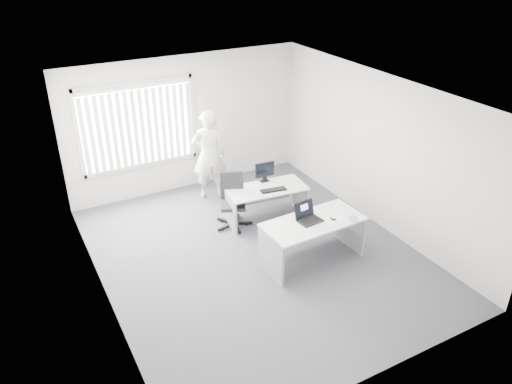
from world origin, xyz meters
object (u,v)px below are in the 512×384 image
desk_near (313,232)px  person (209,155)px  laptop (310,214)px  monitor (265,172)px  office_chair (233,209)px  desk_far (266,197)px

desk_near → person: person is taller
desk_near → laptop: 0.36m
laptop → monitor: size_ratio=0.97×
laptop → monitor: (0.15, 1.76, -0.04)m
desk_near → laptop: (-0.06, 0.02, 0.36)m
desk_near → laptop: size_ratio=4.50×
person → monitor: size_ratio=4.80×
person → monitor: bearing=134.5°
desk_near → laptop: laptop is taller
laptop → office_chair: bearing=103.7°
office_chair → laptop: bearing=-46.6°
desk_far → office_chair: (-0.63, 0.14, -0.17)m
desk_far → monitor: (0.11, 0.26, 0.38)m
person → laptop: size_ratio=4.95×
desk_near → monitor: (0.10, 1.78, 0.32)m
desk_near → office_chair: (-0.64, 1.66, -0.23)m
office_chair → person: 1.39m
desk_near → office_chair: office_chair is taller
desk_far → laptop: 1.56m
person → office_chair: bearing=100.3°
desk_near → desk_far: desk_near is taller
desk_near → desk_far: 1.52m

